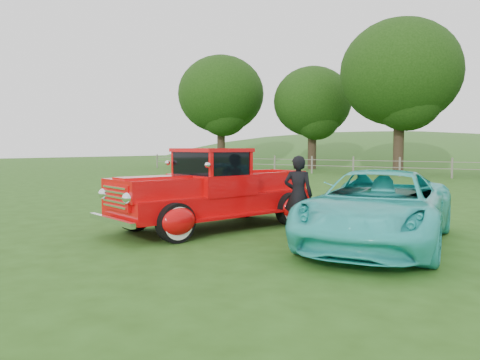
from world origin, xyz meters
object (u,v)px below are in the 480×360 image
Objects in this scene: tree_mid_west at (313,102)px; teal_sedan at (379,208)px; tree_near_west at (400,73)px; red_pickup at (214,193)px; man at (298,195)px; tree_far_west at (221,95)px.

tree_mid_west is 30.95m from teal_sedan.
tree_near_west is 1.98× the size of red_pickup.
teal_sedan is at bearing -61.17° from tree_mid_west.
teal_sedan is (6.74, -23.78, -6.11)m from tree_near_west.
man is (5.04, -23.73, -5.98)m from tree_near_west.
tree_mid_west reaches higher than man.
teal_sedan is (14.74, -26.78, -4.86)m from tree_mid_west.
teal_sedan is (22.74, -24.78, -5.80)m from tree_far_west.
tree_far_west is 32.96m from man.
red_pickup reaches higher than teal_sedan.
tree_mid_west is at bearing 14.04° from tree_far_west.
tree_mid_west is 8.63m from tree_near_west.
red_pickup is 1.06× the size of teal_sedan.
teal_sedan is 1.71m from man.
red_pickup is at bearing 177.30° from teal_sedan.
man is (21.04, -24.73, -5.67)m from tree_far_west.
tree_far_west is at bearing -165.96° from tree_mid_west.
tree_near_west reaches higher than man.
tree_mid_west is at bearing 127.11° from red_pickup.
tree_far_west is at bearing 142.07° from red_pickup.
tree_far_west reaches higher than red_pickup.
tree_far_west is 2.01× the size of teal_sedan.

